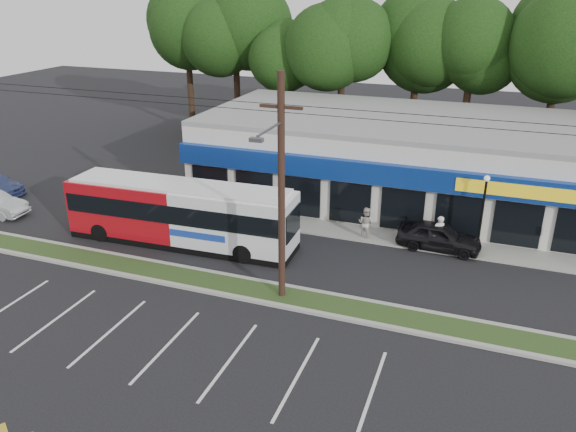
{
  "coord_description": "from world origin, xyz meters",
  "views": [
    {
      "loc": [
        10.88,
        -19.53,
        13.09
      ],
      "look_at": [
        1.81,
        5.0,
        2.23
      ],
      "focal_mm": 35.0,
      "sensor_mm": 36.0,
      "label": 1
    }
  ],
  "objects_px": {
    "car_dark": "(439,236)",
    "pedestrian_a": "(439,233)",
    "utility_pole": "(277,184)",
    "metrobus": "(181,212)",
    "lamp_post": "(483,205)",
    "pedestrian_b": "(366,223)"
  },
  "relations": [
    {
      "from": "utility_pole",
      "to": "pedestrian_b",
      "type": "height_order",
      "value": "utility_pole"
    },
    {
      "from": "metrobus",
      "to": "car_dark",
      "type": "relative_size",
      "value": 2.91
    },
    {
      "from": "metrobus",
      "to": "pedestrian_b",
      "type": "relative_size",
      "value": 6.94
    },
    {
      "from": "utility_pole",
      "to": "car_dark",
      "type": "distance_m",
      "value": 10.84
    },
    {
      "from": "utility_pole",
      "to": "car_dark",
      "type": "height_order",
      "value": "utility_pole"
    },
    {
      "from": "pedestrian_a",
      "to": "lamp_post",
      "type": "bearing_deg",
      "value": 157.95
    },
    {
      "from": "car_dark",
      "to": "pedestrian_b",
      "type": "distance_m",
      "value": 3.96
    },
    {
      "from": "utility_pole",
      "to": "pedestrian_a",
      "type": "bearing_deg",
      "value": 50.84
    },
    {
      "from": "lamp_post",
      "to": "pedestrian_b",
      "type": "xyz_separation_m",
      "value": [
        -5.93,
        -0.3,
        -1.76
      ]
    },
    {
      "from": "car_dark",
      "to": "pedestrian_b",
      "type": "height_order",
      "value": "pedestrian_b"
    },
    {
      "from": "utility_pole",
      "to": "metrobus",
      "type": "relative_size",
      "value": 3.94
    },
    {
      "from": "lamp_post",
      "to": "pedestrian_a",
      "type": "bearing_deg",
      "value": -171.47
    },
    {
      "from": "lamp_post",
      "to": "pedestrian_a",
      "type": "xyz_separation_m",
      "value": [
        -2.0,
        -0.3,
        -1.72
      ]
    },
    {
      "from": "car_dark",
      "to": "pedestrian_a",
      "type": "xyz_separation_m",
      "value": [
        -0.03,
        0.01,
        0.2
      ]
    },
    {
      "from": "utility_pole",
      "to": "metrobus",
      "type": "height_order",
      "value": "utility_pole"
    },
    {
      "from": "lamp_post",
      "to": "utility_pole",
      "type": "bearing_deg",
      "value": -136.05
    },
    {
      "from": "pedestrian_a",
      "to": "car_dark",
      "type": "bearing_deg",
      "value": 137.15
    },
    {
      "from": "lamp_post",
      "to": "metrobus",
      "type": "relative_size",
      "value": 0.33
    },
    {
      "from": "lamp_post",
      "to": "pedestrian_a",
      "type": "distance_m",
      "value": 2.66
    },
    {
      "from": "pedestrian_a",
      "to": "pedestrian_b",
      "type": "distance_m",
      "value": 3.93
    },
    {
      "from": "utility_pole",
      "to": "pedestrian_a",
      "type": "xyz_separation_m",
      "value": [
        6.17,
        7.57,
        -4.47
      ]
    },
    {
      "from": "pedestrian_a",
      "to": "utility_pole",
      "type": "bearing_deg",
      "value": 20.26
    }
  ]
}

